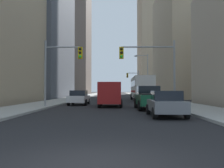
% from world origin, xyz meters
% --- Properties ---
extents(ground_plane, '(400.00, 400.00, 0.00)m').
position_xyz_m(ground_plane, '(0.00, 0.00, 0.00)').
color(ground_plane, black).
extents(sidewalk_left, '(3.90, 160.00, 0.15)m').
position_xyz_m(sidewalk_left, '(-7.10, 50.00, 0.07)').
color(sidewalk_left, '#9E9E99').
rests_on(sidewalk_left, ground).
extents(sidewalk_right, '(3.90, 160.00, 0.15)m').
position_xyz_m(sidewalk_right, '(7.10, 50.00, 0.07)').
color(sidewalk_right, '#9E9E99').
rests_on(sidewalk_right, ground).
extents(city_bus, '(2.67, 11.53, 3.40)m').
position_xyz_m(city_bus, '(4.29, 31.52, 1.93)').
color(city_bus, silver).
rests_on(city_bus, ground).
extents(pickup_truck_green, '(2.20, 5.41, 1.90)m').
position_xyz_m(pickup_truck_green, '(3.30, 15.45, 0.93)').
color(pickup_truck_green, '#195938').
rests_on(pickup_truck_green, ground).
extents(cargo_van_red, '(2.16, 5.26, 2.26)m').
position_xyz_m(cargo_van_red, '(0.04, 18.63, 1.29)').
color(cargo_van_red, maroon).
rests_on(cargo_van_red, ground).
extents(sedan_grey, '(1.95, 4.25, 1.52)m').
position_xyz_m(sedan_grey, '(3.47, 9.65, 0.77)').
color(sedan_grey, slate).
rests_on(sedan_grey, ground).
extents(sedan_white, '(1.95, 4.25, 1.52)m').
position_xyz_m(sedan_white, '(-3.32, 21.22, 0.77)').
color(sedan_white, white).
rests_on(sedan_white, ground).
extents(sedan_black, '(1.95, 4.23, 1.52)m').
position_xyz_m(sedan_black, '(-0.06, 26.61, 0.77)').
color(sedan_black, black).
rests_on(sedan_black, ground).
extents(traffic_signal_near_left, '(3.41, 0.44, 6.00)m').
position_xyz_m(traffic_signal_near_left, '(-4.32, 17.15, 4.02)').
color(traffic_signal_near_left, gray).
rests_on(traffic_signal_near_left, ground).
extents(traffic_signal_near_right, '(4.98, 0.44, 6.00)m').
position_xyz_m(traffic_signal_near_right, '(3.59, 17.15, 4.10)').
color(traffic_signal_near_right, gray).
rests_on(traffic_signal_near_right, ground).
extents(traffic_signal_far_right, '(2.82, 0.44, 6.00)m').
position_xyz_m(traffic_signal_far_right, '(4.59, 51.69, 3.99)').
color(traffic_signal_far_right, gray).
rests_on(traffic_signal_far_right, ground).
extents(street_lamp_right, '(2.31, 0.32, 7.50)m').
position_xyz_m(street_lamp_right, '(5.49, 36.49, 4.53)').
color(street_lamp_right, gray).
rests_on(street_lamp_right, ground).
extents(building_left_mid_office, '(17.12, 22.18, 25.49)m').
position_xyz_m(building_left_mid_office, '(-17.97, 44.36, 12.74)').
color(building_left_mid_office, '#4C515B').
rests_on(building_left_mid_office, ground).
extents(building_left_far_tower, '(14.45, 20.33, 70.91)m').
position_xyz_m(building_left_far_tower, '(-16.97, 91.64, 35.45)').
color(building_left_far_tower, '#66564C').
rests_on(building_left_far_tower, ground).
extents(building_right_mid_block, '(15.80, 20.97, 22.05)m').
position_xyz_m(building_right_mid_block, '(17.39, 44.82, 11.02)').
color(building_right_mid_block, tan).
rests_on(building_right_mid_block, ground).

